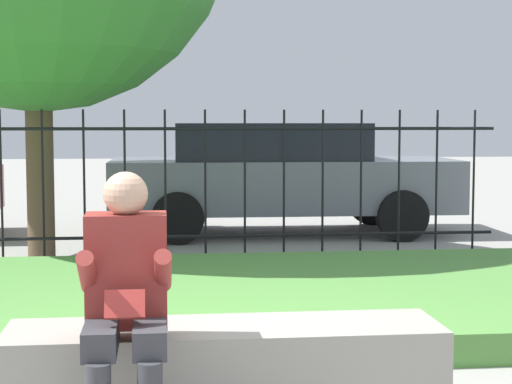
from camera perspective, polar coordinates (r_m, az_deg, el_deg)
stone_bench at (r=4.46m, az=-2.07°, el=-12.20°), size 2.21×0.55×0.48m
person_seated_reader at (r=4.02m, az=-8.66°, el=-6.92°), size 0.42×0.73×1.28m
grass_berm at (r=6.79m, az=-4.14°, el=-7.20°), size 8.51×3.37×0.21m
iron_fence at (r=8.76m, az=-4.73°, el=0.39°), size 6.51×0.03×1.63m
car_parked_center at (r=11.39m, az=1.58°, el=1.14°), size 4.56×1.99×1.48m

